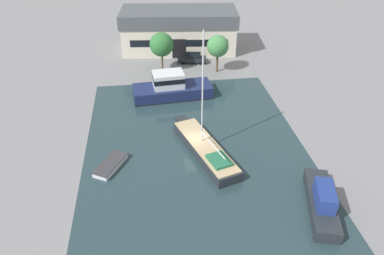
# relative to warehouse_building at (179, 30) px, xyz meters

# --- Properties ---
(ground_plane) EXTENTS (440.00, 440.00, 0.00)m
(ground_plane) POSITION_rel_warehouse_building_xyz_m (-1.39, -31.07, -3.63)
(ground_plane) COLOR slate
(water_canal) EXTENTS (24.80, 34.42, 0.01)m
(water_canal) POSITION_rel_warehouse_building_xyz_m (-1.39, -31.07, -3.63)
(water_canal) COLOR #23383D
(water_canal) RESTS_ON ground
(warehouse_building) EXTENTS (21.12, 10.97, 7.17)m
(warehouse_building) POSITION_rel_warehouse_building_xyz_m (0.00, 0.00, 0.00)
(warehouse_building) COLOR beige
(warehouse_building) RESTS_ON ground
(quay_tree_near_building) EXTENTS (3.76, 3.76, 6.27)m
(quay_tree_near_building) POSITION_rel_warehouse_building_xyz_m (-3.67, -9.22, 0.74)
(quay_tree_near_building) COLOR brown
(quay_tree_near_building) RESTS_ON ground
(quay_tree_by_water) EXTENTS (3.43, 3.43, 6.00)m
(quay_tree_by_water) POSITION_rel_warehouse_building_xyz_m (5.01, -10.76, 0.63)
(quay_tree_by_water) COLOR brown
(quay_tree_by_water) RESTS_ON ground
(parked_car) EXTENTS (4.99, 2.56, 1.69)m
(parked_car) POSITION_rel_warehouse_building_xyz_m (1.55, -6.70, -2.79)
(parked_car) COLOR #1E2328
(parked_car) RESTS_ON ground
(sailboat_moored) EXTENTS (6.16, 12.99, 13.85)m
(sailboat_moored) POSITION_rel_warehouse_building_xyz_m (-0.49, -32.36, -2.95)
(sailboat_moored) COLOR #23282D
(sailboat_moored) RESTS_ON water_canal
(motor_cruiser) EXTENTS (11.40, 5.04, 3.70)m
(motor_cruiser) POSITION_rel_warehouse_building_xyz_m (-2.99, -18.39, -2.30)
(motor_cruiser) COLOR #19234C
(motor_cruiser) RESTS_ON water_canal
(small_dinghy) EXTENTS (3.75, 4.79, 0.61)m
(small_dinghy) POSITION_rel_warehouse_building_xyz_m (-10.77, -33.59, -3.31)
(small_dinghy) COLOR silver
(small_dinghy) RESTS_ON water_canal
(cabin_boat) EXTENTS (4.42, 8.77, 2.75)m
(cabin_boat) POSITION_rel_warehouse_building_xyz_m (8.78, -42.34, -2.66)
(cabin_boat) COLOR #23282D
(cabin_boat) RESTS_ON water_canal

